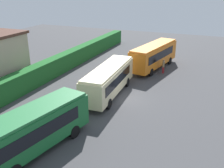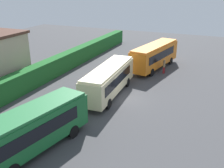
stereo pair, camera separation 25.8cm
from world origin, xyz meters
name	(u,v)px [view 2 (the right image)]	position (x,y,z in m)	size (l,w,h in m)	color
ground_plane	(124,99)	(0.00, 0.00, 0.00)	(76.91, 76.91, 0.00)	#424244
bus_green	(33,127)	(-10.67, 2.57, 1.82)	(9.14, 4.06, 3.15)	#19602D
bus_cream	(109,79)	(0.25, 1.75, 1.78)	(9.96, 2.92, 3.07)	beige
bus_orange	(155,55)	(11.04, -0.23, 1.90)	(10.35, 4.18, 3.31)	orange
person_left	(0,137)	(-11.37, 5.00, 0.86)	(0.29, 0.50, 1.66)	#4C6B47
person_center	(164,66)	(9.60, -1.91, 0.95)	(0.55, 0.41, 1.81)	maroon
hedge_row	(37,75)	(0.00, 10.60, 1.11)	(50.45, 1.45, 2.23)	#1F5F26
traffic_cone	(111,59)	(12.03, 6.59, 0.30)	(0.36, 0.36, 0.60)	orange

